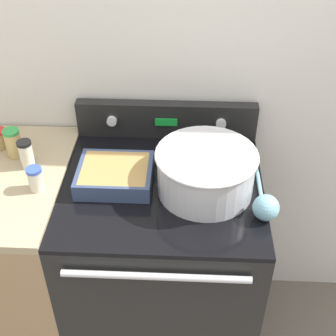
{
  "coord_description": "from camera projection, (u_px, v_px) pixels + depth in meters",
  "views": [
    {
      "loc": [
        0.08,
        -0.96,
        2.04
      ],
      "look_at": [
        0.02,
        0.36,
        1.01
      ],
      "focal_mm": 50.0,
      "sensor_mm": 36.0,
      "label": 1
    }
  ],
  "objects": [
    {
      "name": "spice_jar_black_cap",
      "position": [
        26.0,
        154.0,
        1.73
      ],
      "size": [
        0.05,
        0.05,
        0.11
      ],
      "color": "beige",
      "rests_on": "side_counter"
    },
    {
      "name": "ladle",
      "position": [
        266.0,
        207.0,
        1.54
      ],
      "size": [
        0.09,
        0.3,
        0.09
      ],
      "color": "#7AB2C6",
      "rests_on": "stove_range"
    },
    {
      "name": "spice_jar_green_cap",
      "position": [
        13.0,
        143.0,
        1.78
      ],
      "size": [
        0.06,
        0.06,
        0.12
      ],
      "color": "tan",
      "rests_on": "side_counter"
    },
    {
      "name": "control_panel",
      "position": [
        167.0,
        120.0,
        1.9
      ],
      "size": [
        0.73,
        0.07,
        0.15
      ],
      "color": "black",
      "rests_on": "stove_range"
    },
    {
      "name": "spice_jar_blue_cap",
      "position": [
        36.0,
        179.0,
        1.63
      ],
      "size": [
        0.06,
        0.06,
        0.09
      ],
      "color": "beige",
      "rests_on": "side_counter"
    },
    {
      "name": "stove_range",
      "position": [
        163.0,
        270.0,
        1.99
      ],
      "size": [
        0.73,
        0.72,
        0.95
      ],
      "color": "black",
      "rests_on": "ground_plane"
    },
    {
      "name": "side_counter",
      "position": [
        14.0,
        263.0,
        2.01
      ],
      "size": [
        0.56,
        0.69,
        0.97
      ],
      "color": "tan",
      "rests_on": "ground_plane"
    },
    {
      "name": "mixing_bowl",
      "position": [
        206.0,
        170.0,
        1.62
      ],
      "size": [
        0.36,
        0.36,
        0.16
      ],
      "color": "silver",
      "rests_on": "stove_range"
    },
    {
      "name": "casserole_dish",
      "position": [
        115.0,
        174.0,
        1.69
      ],
      "size": [
        0.27,
        0.23,
        0.06
      ],
      "color": "#38476B",
      "rests_on": "stove_range"
    },
    {
      "name": "kitchen_wall",
      "position": [
        167.0,
        63.0,
        1.82
      ],
      "size": [
        8.0,
        0.05,
        2.5
      ],
      "color": "silver",
      "rests_on": "ground_plane"
    }
  ]
}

